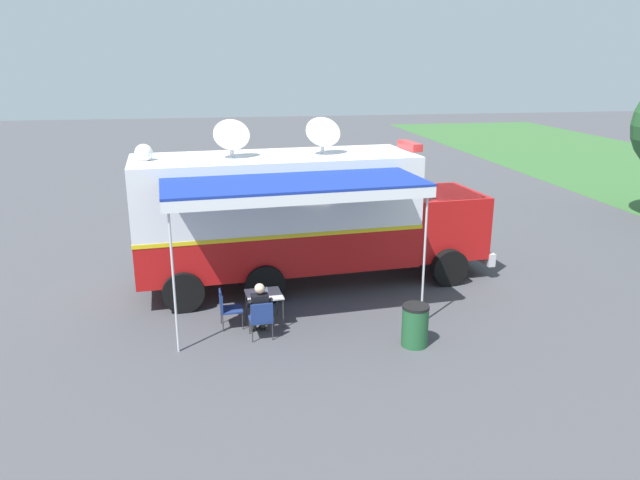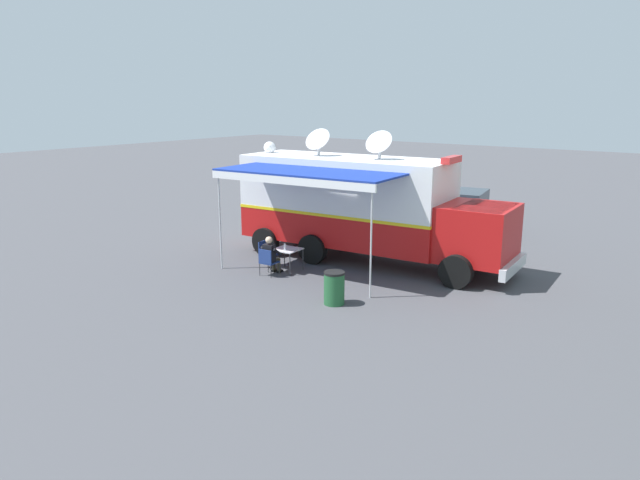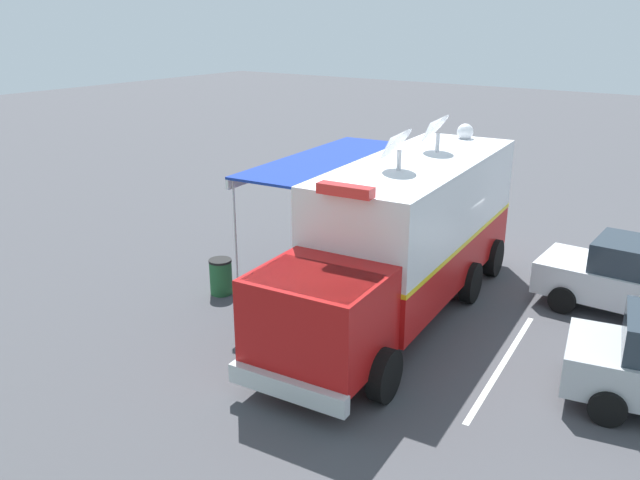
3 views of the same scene
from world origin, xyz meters
The scene contains 10 objects.
ground_plane centered at (0.00, 0.00, 0.00)m, with size 100.00×100.00×0.00m, color #47474C.
lot_stripe centered at (-2.97, 1.83, 0.00)m, with size 0.12×4.80×0.01m, color silver.
command_truck centered at (-0.03, 0.75, 1.95)m, with size 5.50×9.66×4.53m.
folding_table centered at (2.48, -0.55, 0.67)m, with size 0.87×0.87×0.73m.
water_bottle centered at (2.64, -0.50, 0.83)m, with size 0.07×0.07×0.22m.
folding_chair_at_table centered at (3.28, -0.68, 0.51)m, with size 0.52×0.52×0.87m.
folding_chair_beside_table centered at (2.54, -1.40, 0.51)m, with size 0.52×0.52×0.87m.
seated_responder centered at (3.09, -0.69, 0.65)m, with size 0.69×0.58×1.25m.
trash_bin centered at (4.13, 2.50, 0.46)m, with size 0.57×0.57×0.91m.
car_behind_truck centered at (-4.59, -2.17, 0.88)m, with size 4.23×2.07×1.76m.
Camera 3 is at (-6.57, 13.42, 6.67)m, focal length 36.42 mm.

